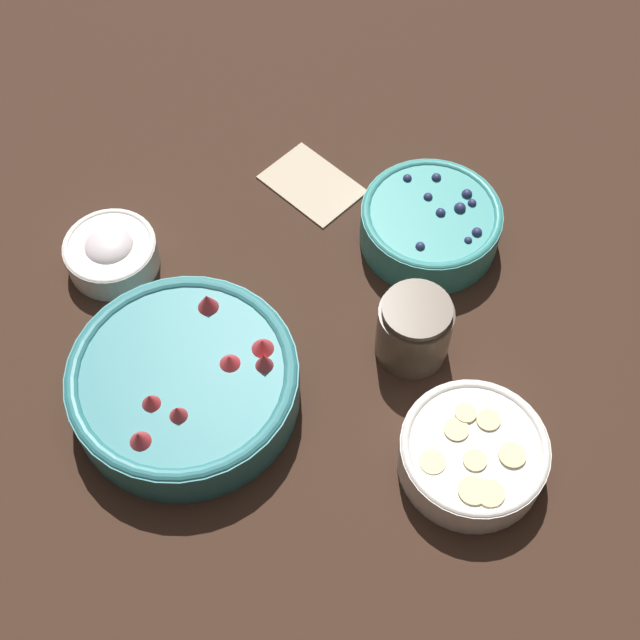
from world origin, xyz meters
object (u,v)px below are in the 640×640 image
at_px(bowl_blueberries, 430,223).
at_px(jar_chocolate, 414,331).
at_px(bowl_strawberries, 185,382).
at_px(bowl_bananas, 473,453).
at_px(bowl_cream, 111,252).

bearing_deg(bowl_blueberries, jar_chocolate, -82.11).
xyz_separation_m(bowl_strawberries, bowl_blueberries, (0.21, 0.32, -0.00)).
xyz_separation_m(bowl_strawberries, bowl_bananas, (0.34, 0.02, -0.01)).
relative_size(bowl_bananas, jar_chocolate, 1.80).
distance_m(bowl_bananas, bowl_cream, 0.52).
bearing_deg(bowl_cream, bowl_bananas, -14.05).
relative_size(bowl_strawberries, bowl_blueberries, 1.47).
xyz_separation_m(bowl_cream, jar_chocolate, (0.40, -0.00, 0.02)).
xyz_separation_m(bowl_strawberries, jar_chocolate, (0.23, 0.15, 0.00)).
xyz_separation_m(bowl_blueberries, bowl_bananas, (0.13, -0.30, -0.00)).
height_order(bowl_strawberries, bowl_blueberries, bowl_strawberries).
relative_size(bowl_cream, jar_chocolate, 1.29).
height_order(bowl_bananas, bowl_cream, same).
bearing_deg(bowl_strawberries, bowl_bananas, 3.82).
bearing_deg(bowl_bananas, bowl_blueberries, 113.31).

